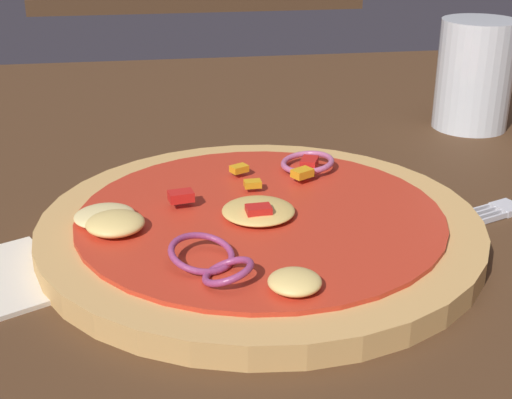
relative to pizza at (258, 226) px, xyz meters
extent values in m
cube|color=#4C301C|center=(0.05, 0.03, -0.03)|extent=(1.17, 1.05, 0.03)
cylinder|color=tan|center=(0.00, 0.00, 0.00)|extent=(0.29, 0.29, 0.02)
cylinder|color=red|center=(0.00, 0.00, 0.01)|extent=(0.24, 0.24, 0.00)
ellipsoid|color=#E5BC60|center=(0.00, 0.00, 0.01)|extent=(0.05, 0.05, 0.01)
ellipsoid|color=#EFCC72|center=(0.00, -0.10, 0.01)|extent=(0.03, 0.03, 0.01)
ellipsoid|color=#EFCC72|center=(-0.09, -0.01, 0.01)|extent=(0.04, 0.04, 0.01)
ellipsoid|color=#F4DB8E|center=(-0.10, 0.00, 0.01)|extent=(0.04, 0.04, 0.01)
torus|color=#93386B|center=(-0.04, -0.06, 0.01)|extent=(0.06, 0.06, 0.01)
torus|color=#B25984|center=(0.05, 0.07, 0.02)|extent=(0.05, 0.05, 0.01)
torus|color=#93386B|center=(-0.03, -0.09, 0.02)|extent=(0.04, 0.04, 0.01)
cube|color=red|center=(0.04, 0.07, 0.02)|extent=(0.02, 0.02, 0.01)
cube|color=orange|center=(0.00, 0.07, 0.02)|extent=(0.01, 0.01, 0.00)
cube|color=orange|center=(0.04, 0.05, 0.02)|extent=(0.02, 0.02, 0.01)
cube|color=orange|center=(0.00, 0.04, 0.01)|extent=(0.01, 0.01, 0.00)
cube|color=red|center=(-0.05, 0.02, 0.02)|extent=(0.02, 0.01, 0.01)
cube|color=red|center=(0.00, -0.01, 0.02)|extent=(0.02, 0.01, 0.01)
cube|color=silver|center=(0.19, 0.02, -0.01)|extent=(0.02, 0.02, 0.01)
cube|color=silver|center=(0.16, 0.02, -0.01)|extent=(0.04, 0.02, 0.00)
cube|color=silver|center=(0.16, 0.01, -0.01)|extent=(0.04, 0.02, 0.00)
cube|color=silver|center=(0.16, 0.00, -0.01)|extent=(0.04, 0.02, 0.00)
cube|color=silver|center=(0.16, 0.00, -0.01)|extent=(0.04, 0.02, 0.00)
cylinder|color=silver|center=(0.24, 0.21, 0.04)|extent=(0.07, 0.07, 0.10)
cylinder|color=gold|center=(0.24, 0.21, 0.02)|extent=(0.06, 0.06, 0.06)
camera|label=1|loc=(-0.07, -0.43, 0.21)|focal=51.16mm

